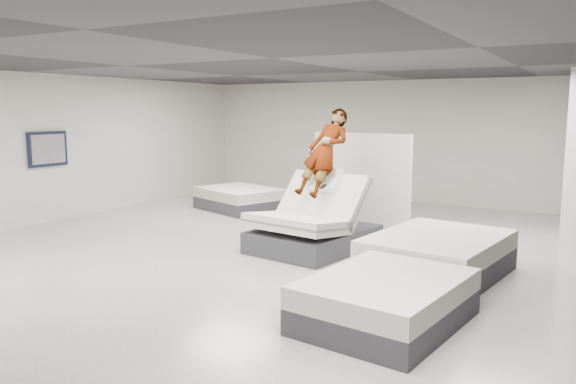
% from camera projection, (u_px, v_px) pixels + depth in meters
% --- Properties ---
extents(room, '(14.00, 14.04, 3.20)m').
position_uv_depth(room, '(272.00, 164.00, 8.66)').
color(room, beige).
rests_on(room, ground).
extents(hero_bed, '(1.89, 2.32, 1.41)m').
position_uv_depth(hero_bed, '(313.00, 227.00, 9.79)').
color(hero_bed, '#36363B').
rests_on(hero_bed, floor).
extents(person, '(0.88, 1.78, 1.25)m').
position_uv_depth(person, '(324.00, 171.00, 9.92)').
color(person, slate).
rests_on(person, hero_bed).
extents(remote, '(0.07, 0.15, 0.08)m').
position_uv_depth(remote, '(323.00, 187.00, 9.55)').
color(remote, black).
rests_on(remote, person).
extents(divider_panel, '(2.17, 0.44, 1.98)m').
position_uv_depth(divider_panel, '(360.00, 183.00, 11.10)').
color(divider_panel, white).
rests_on(divider_panel, floor).
extents(flat_bed_right_far, '(1.95, 2.42, 0.61)m').
position_uv_depth(flat_bed_right_far, '(438.00, 255.00, 8.28)').
color(flat_bed_right_far, '#36363B').
rests_on(flat_bed_right_far, floor).
extents(flat_bed_right_near, '(1.74, 2.17, 0.55)m').
position_uv_depth(flat_bed_right_near, '(386.00, 301.00, 6.40)').
color(flat_bed_right_near, '#36363B').
rests_on(flat_bed_right_near, floor).
extents(flat_bed_left_far, '(2.30, 2.01, 0.53)m').
position_uv_depth(flat_bed_left_far, '(239.00, 199.00, 13.76)').
color(flat_bed_left_far, '#36363B').
rests_on(flat_bed_left_far, floor).
extents(wall_poster, '(0.06, 0.95, 0.75)m').
position_uv_depth(wall_poster, '(48.00, 149.00, 12.00)').
color(wall_poster, black).
rests_on(wall_poster, wall_left).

